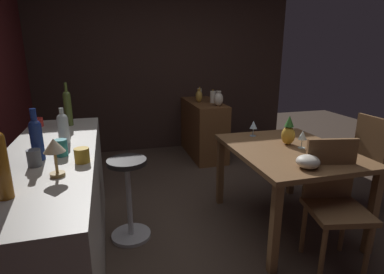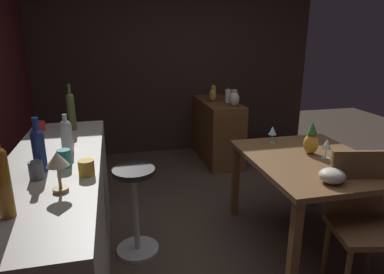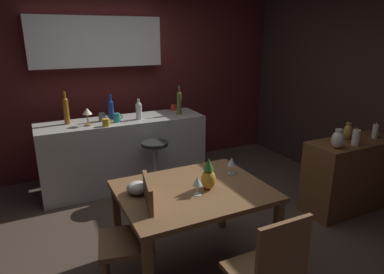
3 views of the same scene
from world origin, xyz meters
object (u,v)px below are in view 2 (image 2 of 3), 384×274
sideboard_cabinet (217,130)px  chair_near_window (360,217)px  bar_stool (136,209)px  wine_bottle_clear (66,134)px  cup_red (40,126)px  wine_bottle_olive (71,110)px  pineapple_centerpiece (311,140)px  dining_table (311,169)px  pillar_candle_tall (214,91)px  pillar_candle_short (228,96)px  cup_slate (36,170)px  vase_brass (213,95)px  cup_teal (64,158)px  wine_bottle_amber (2,179)px  cup_mustard (86,168)px  counter_lamp (58,163)px  wine_bottle_cobalt (39,148)px  wine_glass_right (272,131)px  fruit_bowl (332,176)px  vase_ceramic_ivory (234,99)px

sideboard_cabinet → chair_near_window: size_ratio=1.17×
bar_stool → wine_bottle_clear: (-0.04, 0.44, 0.64)m
wine_bottle_clear → cup_red: size_ratio=2.21×
wine_bottle_olive → bar_stool: bearing=-139.0°
chair_near_window → pineapple_centerpiece: pineapple_centerpiece is taller
dining_table → pineapple_centerpiece: pineapple_centerpiece is taller
pillar_candle_tall → pillar_candle_short: size_ratio=0.95×
sideboard_cabinet → bar_stool: (-1.90, 1.24, -0.03)m
cup_red → pillar_candle_short: pillar_candle_short is taller
cup_slate → vase_brass: vase_brass is taller
bar_stool → cup_teal: 0.79m
pineapple_centerpiece → wine_bottle_olive: (0.59, 1.89, 0.22)m
sideboard_cabinet → wine_bottle_clear: (-1.94, 1.68, 0.61)m
cup_slate → wine_bottle_amber: bearing=173.9°
cup_mustard → cup_teal: cup_teal is taller
cup_red → counter_lamp: bearing=-165.6°
wine_bottle_cobalt → cup_red: size_ratio=2.73×
dining_table → cup_slate: cup_slate is taller
wine_bottle_cobalt → wine_bottle_clear: wine_bottle_cobalt is taller
sideboard_cabinet → pineapple_centerpiece: pineapple_centerpiece is taller
cup_red → wine_glass_right: bearing=-98.2°
fruit_bowl → wine_bottle_olive: (1.13, 1.71, 0.28)m
cup_teal → dining_table: bearing=-84.8°
vase_brass → pillar_candle_tall: bearing=-18.2°
wine_bottle_clear → dining_table: bearing=-94.0°
dining_table → pillar_candle_short: 1.95m
wine_bottle_olive → vase_brass: bearing=-50.7°
vase_brass → wine_glass_right: bearing=-176.9°
dining_table → chair_near_window: bearing=-173.0°
wine_bottle_cobalt → cup_mustard: (-0.12, -0.27, -0.10)m
wine_bottle_olive → pillar_candle_tall: wine_bottle_olive is taller
wine_bottle_cobalt → wine_bottle_clear: (0.33, -0.11, -0.02)m
dining_table → wine_glass_right: 0.50m
wine_bottle_clear → wine_glass_right: bearing=-79.3°
fruit_bowl → pillar_candle_short: size_ratio=0.87×
vase_brass → vase_ceramic_ivory: 0.39m
fruit_bowl → wine_bottle_cobalt: size_ratio=0.52×
pineapple_centerpiece → cup_red: bearing=74.0°
bar_stool → counter_lamp: (-0.68, 0.41, 0.68)m
pillar_candle_short → counter_lamp: bearing=144.5°
sideboard_cabinet → pillar_candle_tall: 0.56m
wine_bottle_olive → cup_mustard: bearing=-170.4°
cup_slate → dining_table: bearing=-80.6°
sideboard_cabinet → cup_slate: bearing=143.0°
dining_table → cup_red: (0.73, 2.10, 0.29)m
wine_bottle_clear → wine_bottle_cobalt: bearing=161.0°
sideboard_cabinet → pillar_candle_short: pillar_candle_short is taller
cup_slate → counter_lamp: size_ratio=0.53×
cup_teal → vase_ceramic_ivory: bearing=-43.7°
chair_near_window → cup_teal: size_ratio=8.10×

